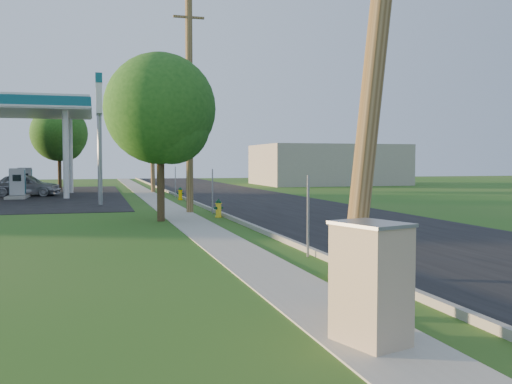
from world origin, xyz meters
TOP-DOWN VIEW (x-y plane):
  - ground_plane at (0.00, 0.00)m, footprint 140.00×140.00m
  - road at (4.50, 10.00)m, footprint 8.00×120.00m
  - curb at (0.50, 10.00)m, footprint 0.15×120.00m
  - sidewalk at (-1.25, 10.00)m, footprint 1.50×120.00m
  - utility_pole_mid at (-0.60, 17.00)m, footprint 1.40×0.32m
  - utility_pole_far at (-0.60, 35.00)m, footprint 1.40×0.32m
  - sign_post_near at (0.25, 4.20)m, footprint 0.05×0.04m
  - sign_post_mid at (0.25, 16.00)m, footprint 0.05×0.04m
  - sign_post_far at (0.25, 28.20)m, footprint 0.05×0.04m
  - fuel_pump_ne at (-9.50, 30.00)m, footprint 1.20×3.20m
  - fuel_pump_se at (-9.50, 34.00)m, footprint 1.20×3.20m
  - price_pylon at (-4.50, 22.50)m, footprint 0.34×2.04m
  - distant_building at (18.00, 45.00)m, footprint 14.00×10.00m
  - tree_verge at (-2.19, 13.52)m, footprint 4.31×4.31m
  - tree_lot at (-7.46, 40.34)m, footprint 4.56×4.56m
  - hydrant_near at (-0.03, 1.60)m, footprint 0.42×0.38m
  - hydrant_mid at (0.20, 14.46)m, footprint 0.40×0.36m
  - hydrant_far at (0.19, 25.59)m, footprint 0.41×0.37m
  - utility_cabinet at (-1.39, -2.29)m, footprint 0.94×1.09m
  - car_silver at (-9.27, 32.19)m, footprint 4.77×2.78m

SIDE VIEW (x-z plane):
  - ground_plane at x=0.00m, z-range 0.00..0.00m
  - road at x=4.50m, z-range 0.00..0.02m
  - sidewalk at x=-1.25m, z-range 0.00..0.03m
  - curb at x=0.50m, z-range 0.00..0.15m
  - hydrant_mid at x=0.20m, z-range -0.01..0.77m
  - hydrant_far at x=0.19m, z-range -0.01..0.78m
  - hydrant_near at x=-0.03m, z-range -0.01..0.81m
  - fuel_pump_ne at x=-9.50m, z-range -0.23..1.67m
  - fuel_pump_se at x=-9.50m, z-range -0.23..1.67m
  - car_silver at x=-9.27m, z-range 0.00..1.52m
  - utility_cabinet at x=-1.39m, z-range 0.00..1.58m
  - sign_post_near at x=0.25m, z-range 0.00..2.00m
  - sign_post_mid at x=0.25m, z-range 0.00..2.00m
  - sign_post_far at x=0.25m, z-range 0.00..2.00m
  - distant_building at x=18.00m, z-range 0.00..4.00m
  - tree_verge at x=-2.19m, z-range 0.94..7.47m
  - tree_lot at x=-7.46m, z-range 0.99..7.91m
  - utility_pole_far at x=-0.60m, z-range 0.05..9.56m
  - utility_pole_mid at x=-0.60m, z-range 0.05..9.85m
  - price_pylon at x=-4.50m, z-range 2.01..8.86m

